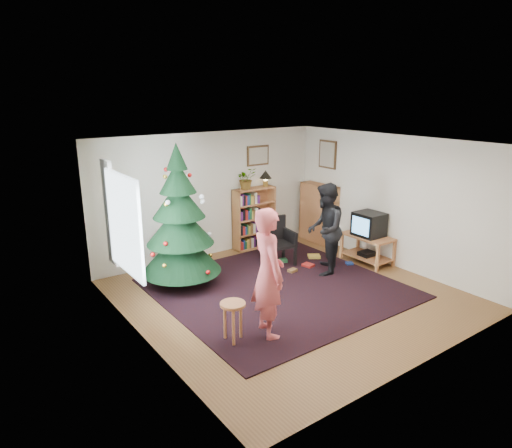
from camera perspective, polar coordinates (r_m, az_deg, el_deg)
floor at (r=7.68m, az=4.15°, el=-8.82°), size 5.00×5.00×0.00m
ceiling at (r=7.00m, az=4.57°, el=10.05°), size 5.00×5.00×0.00m
wall_back at (r=9.24m, az=-5.65°, el=3.66°), size 5.00×0.02×2.50m
wall_front at (r=5.67m, az=20.84°, el=-5.52°), size 5.00×0.02×2.50m
wall_left at (r=6.02m, az=-14.26°, el=-3.67°), size 0.02×5.00×2.50m
wall_right at (r=9.01m, az=16.66°, el=2.74°), size 0.02×5.00×2.50m
rug at (r=7.89m, az=2.75°, el=-8.01°), size 3.80×3.60×0.02m
window_pane at (r=6.50m, az=-16.15°, el=-0.04°), size 0.04×1.20×1.40m
curtain at (r=7.15m, az=-17.77°, el=1.29°), size 0.06×0.35×1.60m
picture_back at (r=9.71m, az=0.24°, el=8.55°), size 0.55×0.03×0.42m
picture_right at (r=10.01m, az=8.95°, el=8.59°), size 0.03×0.50×0.60m
christmas_tree at (r=7.79m, az=-9.49°, el=-0.56°), size 1.36×1.36×2.47m
bookshelf_back at (r=9.75m, az=-0.24°, el=0.86°), size 0.95×0.30×1.30m
bookshelf_right at (r=10.21m, az=7.85°, el=1.42°), size 0.30×0.95×1.30m
tv_stand at (r=9.22m, az=13.76°, el=-2.71°), size 0.54×0.97×0.55m
crt_tv at (r=9.08m, az=13.93°, el=-0.02°), size 0.49×0.53×0.46m
armchair at (r=8.85m, az=2.55°, el=-1.89°), size 0.58×0.58×0.93m
stool at (r=6.16m, az=-2.91°, el=-10.90°), size 0.34×0.34×0.57m
person_standing at (r=6.15m, az=1.54°, el=-6.16°), size 0.58×0.75×1.81m
person_by_chair at (r=8.36m, az=8.61°, el=-0.66°), size 1.04×1.02×1.69m
potted_plant at (r=9.44m, az=-1.24°, el=5.71°), size 0.42×0.37×0.45m
table_lamp at (r=9.73m, az=1.20°, el=6.08°), size 0.26×0.26×0.35m
floor_clutter at (r=8.95m, az=6.71°, el=-4.88°), size 1.34×1.05×0.08m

